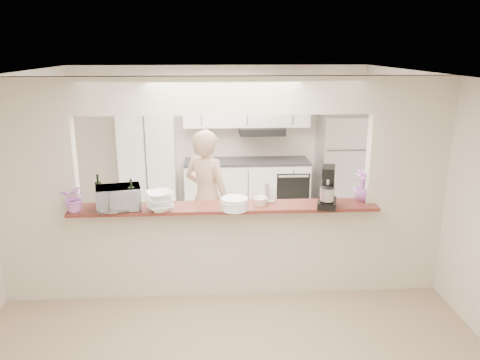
{
  "coord_description": "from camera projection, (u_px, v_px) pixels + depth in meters",
  "views": [
    {
      "loc": [
        -0.13,
        -4.97,
        2.79
      ],
      "look_at": [
        0.19,
        0.3,
        1.28
      ],
      "focal_mm": 35.0,
      "sensor_mm": 36.0,
      "label": 1
    }
  ],
  "objects": [
    {
      "name": "floor",
      "position": [
        226.0,
        291.0,
        5.55
      ],
      "size": [
        6.0,
        6.0,
        0.0
      ],
      "primitive_type": "plane",
      "color": "gray",
      "rests_on": "ground"
    },
    {
      "name": "tile_overlay",
      "position": [
        223.0,
        239.0,
        7.03
      ],
      "size": [
        5.0,
        2.9,
        0.01
      ],
      "primitive_type": "cube",
      "color": "beige",
      "rests_on": "floor"
    },
    {
      "name": "partition",
      "position": [
        224.0,
        170.0,
        5.14
      ],
      "size": [
        5.0,
        0.15,
        2.5
      ],
      "color": "beige",
      "rests_on": "floor"
    },
    {
      "name": "bar_counter",
      "position": [
        225.0,
        246.0,
        5.38
      ],
      "size": [
        3.4,
        0.38,
        1.09
      ],
      "color": "beige",
      "rests_on": "floor"
    },
    {
      "name": "kitchen_cabinets",
      "position": [
        209.0,
        159.0,
        7.88
      ],
      "size": [
        3.15,
        0.62,
        2.25
      ],
      "color": "silver",
      "rests_on": "floor"
    },
    {
      "name": "refrigerator",
      "position": [
        340.0,
        165.0,
        7.97
      ],
      "size": [
        0.75,
        0.7,
        1.7
      ],
      "primitive_type": "cube",
      "color": "#B4B4B9",
      "rests_on": "floor"
    },
    {
      "name": "flower_left",
      "position": [
        75.0,
        198.0,
        4.97
      ],
      "size": [
        0.3,
        0.27,
        0.31
      ],
      "primitive_type": "imported",
      "rotation": [
        0.0,
        0.0,
        -0.1
      ],
      "color": "pink",
      "rests_on": "bar_counter"
    },
    {
      "name": "wine_bottle_a",
      "position": [
        99.0,
        193.0,
        5.2
      ],
      "size": [
        0.07,
        0.07,
        0.35
      ],
      "color": "black",
      "rests_on": "bar_counter"
    },
    {
      "name": "wine_bottle_b",
      "position": [
        132.0,
        198.0,
        5.01
      ],
      "size": [
        0.07,
        0.07,
        0.35
      ],
      "color": "black",
      "rests_on": "bar_counter"
    },
    {
      "name": "toaster_oven",
      "position": [
        119.0,
        198.0,
        5.05
      ],
      "size": [
        0.52,
        0.4,
        0.26
      ],
      "primitive_type": "imported",
      "rotation": [
        0.0,
        0.0,
        0.21
      ],
      "color": "#B8B8BD",
      "rests_on": "bar_counter"
    },
    {
      "name": "serving_bowls",
      "position": [
        160.0,
        201.0,
        5.02
      ],
      "size": [
        0.36,
        0.36,
        0.21
      ],
      "primitive_type": "imported",
      "rotation": [
        0.0,
        0.0,
        0.33
      ],
      "color": "white",
      "rests_on": "bar_counter"
    },
    {
      "name": "plate_stack_a",
      "position": [
        234.0,
        204.0,
        5.05
      ],
      "size": [
        0.29,
        0.29,
        0.13
      ],
      "color": "white",
      "rests_on": "bar_counter"
    },
    {
      "name": "plate_stack_b",
      "position": [
        234.0,
        205.0,
        5.06
      ],
      "size": [
        0.3,
        0.3,
        0.1
      ],
      "color": "white",
      "rests_on": "bar_counter"
    },
    {
      "name": "red_bowl",
      "position": [
        242.0,
        199.0,
        5.33
      ],
      "size": [
        0.14,
        0.14,
        0.07
      ],
      "primitive_type": "cylinder",
      "color": "maroon",
      "rests_on": "bar_counter"
    },
    {
      "name": "tan_bowl",
      "position": [
        261.0,
        201.0,
        5.23
      ],
      "size": [
        0.16,
        0.16,
        0.08
      ],
      "primitive_type": "cylinder",
      "color": "tan",
      "rests_on": "bar_counter"
    },
    {
      "name": "utensil_caddy",
      "position": [
        264.0,
        194.0,
        5.3
      ],
      "size": [
        0.26,
        0.19,
        0.21
      ],
      "color": "silver",
      "rests_on": "bar_counter"
    },
    {
      "name": "stand_mixer",
      "position": [
        328.0,
        188.0,
        5.13
      ],
      "size": [
        0.27,
        0.35,
        0.46
      ],
      "color": "black",
      "rests_on": "bar_counter"
    },
    {
      "name": "flower_right",
      "position": [
        363.0,
        185.0,
        5.34
      ],
      "size": [
        0.22,
        0.22,
        0.36
      ],
      "primitive_type": "imported",
      "rotation": [
        0.0,
        0.0,
        -0.12
      ],
      "color": "#B866BF",
      "rests_on": "bar_counter"
    },
    {
      "name": "person",
      "position": [
        207.0,
        199.0,
        6.06
      ],
      "size": [
        0.78,
        0.73,
        1.79
      ],
      "primitive_type": "imported",
      "rotation": [
        0.0,
        0.0,
        2.53
      ],
      "color": "tan",
      "rests_on": "floor"
    }
  ]
}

